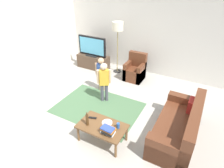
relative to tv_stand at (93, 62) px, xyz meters
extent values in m
plane|color=#B2ADA3|center=(1.73, -2.30, -0.24)|extent=(7.80, 7.80, 0.00)
cube|color=silver|center=(1.73, 0.70, 1.11)|extent=(6.00, 0.12, 2.70)
cube|color=silver|center=(-1.27, -2.30, 1.11)|extent=(0.12, 6.00, 2.70)
cube|color=#4C724C|center=(1.47, -2.02, -0.24)|extent=(2.20, 1.60, 0.01)
cube|color=#4C3828|center=(0.00, 0.00, 0.01)|extent=(1.20, 0.44, 0.50)
cube|color=black|center=(0.00, -0.05, -0.14)|extent=(1.10, 0.32, 0.03)
cube|color=black|center=(0.00, -0.02, 0.27)|extent=(0.44, 0.28, 0.03)
cube|color=black|center=(0.00, -0.02, 0.63)|extent=(1.10, 0.07, 0.68)
cube|color=#59B2D8|center=(0.00, -0.06, 0.63)|extent=(1.00, 0.01, 0.58)
cube|color=brown|center=(3.52, -2.10, -0.03)|extent=(0.80, 1.80, 0.42)
cube|color=brown|center=(3.82, -2.10, 0.19)|extent=(0.20, 1.80, 0.86)
cube|color=brown|center=(3.52, -2.90, 0.06)|extent=(0.80, 0.20, 0.60)
cube|color=brown|center=(3.52, -1.30, 0.06)|extent=(0.80, 0.20, 0.60)
cube|color=#B22823|center=(3.67, -1.55, 0.32)|extent=(0.10, 0.32, 0.32)
cube|color=brown|center=(1.71, -0.10, -0.03)|extent=(0.60, 0.60, 0.42)
cube|color=brown|center=(1.71, 0.12, 0.21)|extent=(0.60, 0.16, 0.90)
cube|color=brown|center=(1.47, -0.10, 0.06)|extent=(0.12, 0.60, 0.60)
cube|color=brown|center=(1.95, -0.10, 0.06)|extent=(0.12, 0.60, 0.60)
cylinder|color=#262626|center=(0.93, 0.15, -0.23)|extent=(0.28, 0.28, 0.02)
cylinder|color=#99844C|center=(0.93, 0.15, 0.52)|extent=(0.03, 0.03, 1.50)
cylinder|color=silver|center=(0.93, 0.15, 1.40)|extent=(0.36, 0.36, 0.28)
cylinder|color=gray|center=(1.05, -1.22, 0.00)|extent=(0.08, 0.08, 0.48)
cylinder|color=gray|center=(1.16, -1.20, 0.00)|extent=(0.08, 0.08, 0.48)
cube|color=#2D478C|center=(1.10, -1.21, 0.45)|extent=(0.25, 0.17, 0.41)
sphere|color=tan|center=(1.10, -1.21, 0.74)|extent=(0.17, 0.17, 0.17)
cylinder|color=tan|center=(0.96, -1.24, 0.47)|extent=(0.06, 0.06, 0.37)
cylinder|color=tan|center=(1.25, -1.18, 0.47)|extent=(0.06, 0.06, 0.37)
cylinder|color=#4C4C59|center=(1.40, -1.67, 0.02)|extent=(0.09, 0.09, 0.52)
cylinder|color=#4C4C59|center=(1.50, -1.60, 0.02)|extent=(0.09, 0.09, 0.52)
cube|color=gold|center=(1.45, -1.63, 0.50)|extent=(0.28, 0.25, 0.45)
sphere|color=beige|center=(1.45, -1.63, 0.82)|extent=(0.19, 0.19, 0.19)
cylinder|color=beige|center=(1.32, -1.72, 0.52)|extent=(0.07, 0.07, 0.40)
cylinder|color=beige|center=(1.58, -1.55, 0.52)|extent=(0.07, 0.07, 0.40)
cube|color=brown|center=(2.17, -2.94, 0.16)|extent=(1.00, 0.60, 0.04)
cylinder|color=brown|center=(1.72, -3.19, -0.05)|extent=(0.05, 0.05, 0.38)
cylinder|color=brown|center=(2.62, -3.19, -0.05)|extent=(0.05, 0.05, 0.38)
cylinder|color=brown|center=(1.72, -2.69, -0.05)|extent=(0.05, 0.05, 0.38)
cylinder|color=brown|center=(2.62, -2.69, -0.05)|extent=(0.05, 0.05, 0.38)
cube|color=white|center=(2.38, -3.06, 0.20)|extent=(0.28, 0.17, 0.04)
cube|color=black|center=(2.39, -3.07, 0.23)|extent=(0.23, 0.22, 0.03)
cube|color=orange|center=(2.38, -3.05, 0.27)|extent=(0.28, 0.20, 0.04)
cube|color=#334CA5|center=(2.38, -3.07, 0.30)|extent=(0.26, 0.18, 0.03)
cylinder|color=#4C3319|center=(1.89, -3.06, 0.31)|extent=(0.06, 0.06, 0.26)
cylinder|color=#4C3319|center=(1.89, -3.06, 0.47)|extent=(0.02, 0.02, 0.06)
cube|color=black|center=(1.87, -2.84, 0.19)|extent=(0.18, 0.10, 0.02)
cylinder|color=#2659B2|center=(2.49, -2.84, 0.24)|extent=(0.07, 0.07, 0.12)
cylinder|color=white|center=(2.22, -2.82, 0.18)|extent=(0.22, 0.22, 0.02)
cube|color=silver|center=(2.24, -2.82, 0.19)|extent=(0.15, 0.05, 0.01)
camera|label=1|loc=(3.77, -5.44, 2.93)|focal=30.62mm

